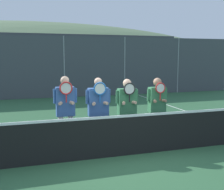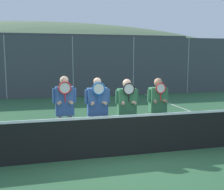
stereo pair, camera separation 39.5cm
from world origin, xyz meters
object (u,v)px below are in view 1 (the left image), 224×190
player_leftmost (65,107)px  car_left_of_center (25,77)px  car_right_of_center (162,75)px  player_center_left (98,107)px  player_rightmost (157,104)px  player_center_right (127,106)px  car_center (99,77)px

player_leftmost → car_left_of_center: player_leftmost is taller
car_left_of_center → car_right_of_center: 10.14m
car_left_of_center → car_right_of_center: (10.14, -0.09, -0.07)m
player_center_left → player_rightmost: size_ratio=1.03×
car_left_of_center → car_right_of_center: car_left_of_center is taller
player_rightmost → car_left_of_center: 13.23m
player_center_right → car_center: size_ratio=0.38×
player_leftmost → car_center: player_leftmost is taller
car_right_of_center → car_left_of_center: bearing=179.5°
player_center_left → player_rightmost: 1.66m
player_center_left → player_leftmost: bearing=172.9°
car_left_of_center → car_center: (5.13, -0.02, -0.08)m
player_center_right → car_left_of_center: 13.05m
player_leftmost → car_right_of_center: size_ratio=0.42×
player_leftmost → player_center_left: player_leftmost is taller
car_left_of_center → player_leftmost: bearing=-85.8°
player_rightmost → car_left_of_center: car_left_of_center is taller
player_leftmost → player_center_left: size_ratio=1.03×
player_leftmost → player_rightmost: size_ratio=1.05×
player_center_right → car_left_of_center: bearing=101.2°
player_leftmost → car_left_of_center: (-0.93, 12.78, -0.16)m
player_center_left → car_center: 13.30m
player_center_left → car_right_of_center: player_center_left is taller
car_center → car_right_of_center: car_right_of_center is taller
player_center_left → car_center: size_ratio=0.39×
car_left_of_center → player_rightmost: bearing=-75.1°
player_center_left → player_center_right: size_ratio=1.03×
player_center_left → player_rightmost: bearing=3.1°
player_center_left → player_center_right: (0.79, 0.07, -0.02)m
player_rightmost → car_left_of_center: (-3.40, 12.79, -0.11)m
player_leftmost → player_center_right: bearing=-1.0°
player_leftmost → player_center_right: player_leftmost is taller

